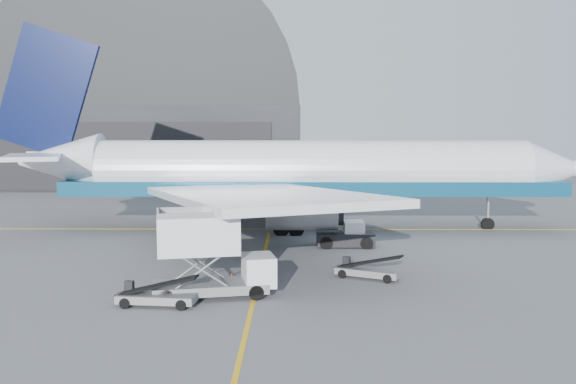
{
  "coord_description": "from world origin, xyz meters",
  "views": [
    {
      "loc": [
        2.18,
        -36.88,
        9.34
      ],
      "look_at": [
        1.72,
        9.17,
        4.5
      ],
      "focal_mm": 40.0,
      "sensor_mm": 36.0,
      "label": 1
    }
  ],
  "objects_px": {
    "catering_truck": "(209,256)",
    "belt_loader_a": "(156,296)",
    "airliner": "(288,172)",
    "belt_loader_b": "(367,270)",
    "pushback_tug": "(347,237)"
  },
  "relations": [
    {
      "from": "catering_truck",
      "to": "belt_loader_a",
      "type": "bearing_deg",
      "value": -157.72
    },
    {
      "from": "airliner",
      "to": "belt_loader_b",
      "type": "height_order",
      "value": "airliner"
    },
    {
      "from": "catering_truck",
      "to": "belt_loader_b",
      "type": "relative_size",
      "value": 1.67
    },
    {
      "from": "airliner",
      "to": "belt_loader_b",
      "type": "distance_m",
      "value": 19.78
    },
    {
      "from": "belt_loader_b",
      "to": "pushback_tug",
      "type": "bearing_deg",
      "value": 118.1
    },
    {
      "from": "belt_loader_b",
      "to": "airliner",
      "type": "bearing_deg",
      "value": 130.9
    },
    {
      "from": "airliner",
      "to": "belt_loader_b",
      "type": "relative_size",
      "value": 12.62
    },
    {
      "from": "catering_truck",
      "to": "airliner",
      "type": "bearing_deg",
      "value": 68.09
    },
    {
      "from": "airliner",
      "to": "belt_loader_a",
      "type": "height_order",
      "value": "airliner"
    },
    {
      "from": "belt_loader_a",
      "to": "belt_loader_b",
      "type": "height_order",
      "value": "belt_loader_a"
    },
    {
      "from": "catering_truck",
      "to": "pushback_tug",
      "type": "bearing_deg",
      "value": 47.79
    },
    {
      "from": "catering_truck",
      "to": "pushback_tug",
      "type": "relative_size",
      "value": 1.58
    },
    {
      "from": "catering_truck",
      "to": "belt_loader_a",
      "type": "distance_m",
      "value": 3.54
    },
    {
      "from": "pushback_tug",
      "to": "belt_loader_a",
      "type": "height_order",
      "value": "pushback_tug"
    },
    {
      "from": "pushback_tug",
      "to": "belt_loader_a",
      "type": "xyz_separation_m",
      "value": [
        -11.22,
        -16.5,
        -0.25
      ]
    }
  ]
}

